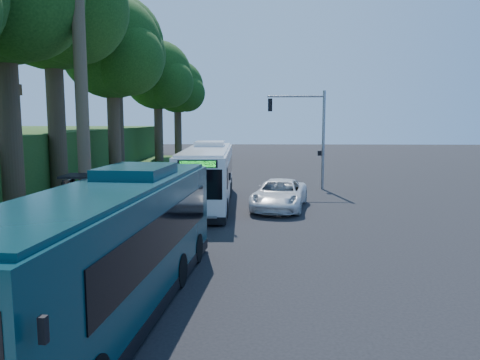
{
  "coord_description": "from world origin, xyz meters",
  "views": [
    {
      "loc": [
        -0.08,
        -23.46,
        5.02
      ],
      "look_at": [
        -0.85,
        1.0,
        1.82
      ],
      "focal_mm": 35.0,
      "sensor_mm": 36.0,
      "label": 1
    }
  ],
  "objects_px": {
    "teal_bus": "(113,246)",
    "pickup": "(280,194)",
    "white_bus": "(208,174)",
    "bus_shelter": "(95,191)"
  },
  "relations": [
    {
      "from": "teal_bus",
      "to": "pickup",
      "type": "distance_m",
      "value": 15.33
    },
    {
      "from": "white_bus",
      "to": "teal_bus",
      "type": "height_order",
      "value": "teal_bus"
    },
    {
      "from": "bus_shelter",
      "to": "teal_bus",
      "type": "distance_m",
      "value": 9.75
    },
    {
      "from": "white_bus",
      "to": "pickup",
      "type": "relative_size",
      "value": 2.08
    },
    {
      "from": "pickup",
      "to": "bus_shelter",
      "type": "bearing_deg",
      "value": -137.3
    },
    {
      "from": "bus_shelter",
      "to": "pickup",
      "type": "bearing_deg",
      "value": 32.05
    },
    {
      "from": "bus_shelter",
      "to": "teal_bus",
      "type": "bearing_deg",
      "value": -68.59
    },
    {
      "from": "bus_shelter",
      "to": "white_bus",
      "type": "bearing_deg",
      "value": 57.14
    },
    {
      "from": "white_bus",
      "to": "teal_bus",
      "type": "distance_m",
      "value": 15.92
    },
    {
      "from": "bus_shelter",
      "to": "white_bus",
      "type": "height_order",
      "value": "white_bus"
    }
  ]
}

